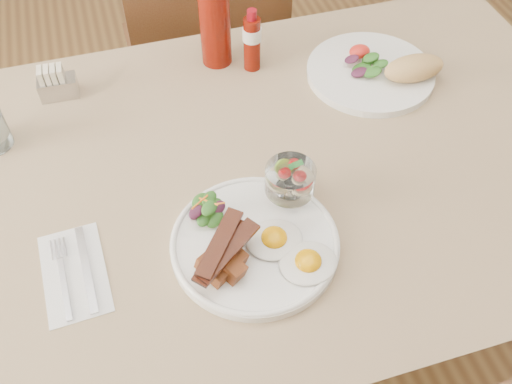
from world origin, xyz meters
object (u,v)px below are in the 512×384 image
(table, at_px, (278,192))
(chair_far, at_px, (206,54))
(fruit_cup, at_px, (290,180))
(second_plate, at_px, (380,70))
(ketchup_bottle, at_px, (215,25))
(hot_sauce_bottle, at_px, (252,41))
(sugar_caddy, at_px, (56,84))
(main_plate, at_px, (255,244))

(table, relative_size, chair_far, 1.43)
(fruit_cup, height_order, second_plate, fruit_cup)
(second_plate, relative_size, ketchup_bottle, 1.44)
(table, height_order, fruit_cup, fruit_cup)
(second_plate, bearing_deg, fruit_cup, -137.57)
(second_plate, height_order, ketchup_bottle, ketchup_bottle)
(chair_far, bearing_deg, hot_sauce_bottle, -85.39)
(table, xyz_separation_m, sugar_caddy, (-0.38, 0.31, 0.12))
(ketchup_bottle, xyz_separation_m, sugar_caddy, (-0.34, -0.02, -0.06))
(table, relative_size, hot_sauce_bottle, 9.37)
(hot_sauce_bottle, bearing_deg, second_plate, -23.95)
(hot_sauce_bottle, relative_size, sugar_caddy, 1.78)
(hot_sauce_bottle, bearing_deg, sugar_caddy, 176.56)
(second_plate, xyz_separation_m, hot_sauce_bottle, (-0.25, 0.11, 0.05))
(fruit_cup, distance_m, hot_sauce_bottle, 0.39)
(chair_far, xyz_separation_m, ketchup_bottle, (-0.04, -0.33, 0.32))
(second_plate, distance_m, ketchup_bottle, 0.36)
(ketchup_bottle, bearing_deg, table, -83.61)
(chair_far, xyz_separation_m, second_plate, (0.28, -0.49, 0.25))
(main_plate, bearing_deg, table, 59.60)
(fruit_cup, bearing_deg, main_plate, -139.53)
(chair_far, height_order, ketchup_bottle, ketchup_bottle)
(chair_far, height_order, main_plate, chair_far)
(main_plate, height_order, fruit_cup, fruit_cup)
(fruit_cup, bearing_deg, table, 80.38)
(main_plate, bearing_deg, ketchup_bottle, 82.87)
(chair_far, bearing_deg, main_plate, -96.85)
(hot_sauce_bottle, bearing_deg, main_plate, -105.90)
(main_plate, relative_size, fruit_cup, 3.23)
(table, bearing_deg, ketchup_bottle, 96.39)
(fruit_cup, bearing_deg, hot_sauce_bottle, 83.04)
(chair_far, distance_m, hot_sauce_bottle, 0.48)
(fruit_cup, distance_m, sugar_caddy, 0.55)
(chair_far, xyz_separation_m, fruit_cup, (-0.02, -0.76, 0.29))
(second_plate, xyz_separation_m, ketchup_bottle, (-0.32, 0.16, 0.07))
(main_plate, xyz_separation_m, second_plate, (0.38, 0.35, 0.01))
(second_plate, relative_size, sugar_caddy, 3.52)
(fruit_cup, bearing_deg, ketchup_bottle, 92.70)
(chair_far, distance_m, sugar_caddy, 0.58)
(table, xyz_separation_m, hot_sauce_bottle, (0.03, 0.29, 0.16))
(second_plate, height_order, hot_sauce_bottle, hot_sauce_bottle)
(fruit_cup, xyz_separation_m, ketchup_bottle, (-0.02, 0.43, 0.03))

